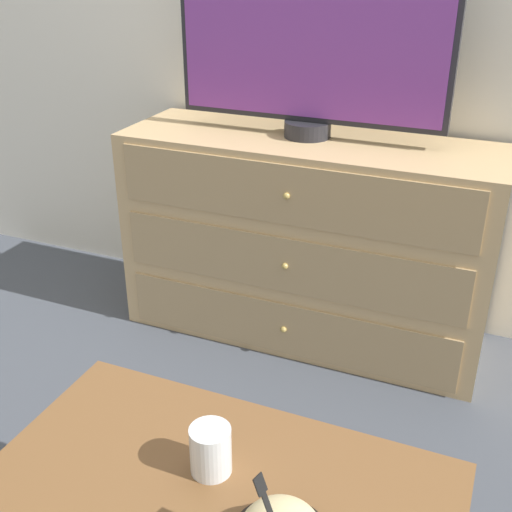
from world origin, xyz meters
name	(u,v)px	position (x,y,z in m)	size (l,w,h in m)	color
ground_plane	(323,300)	(0.00, 0.00, 0.00)	(12.00, 12.00, 0.00)	#474C56
dresser	(306,241)	(-0.01, -0.26, 0.41)	(1.41, 0.48, 0.81)	tan
tv	(311,34)	(-0.03, -0.23, 1.17)	(0.99, 0.17, 0.70)	#232328
drink_cup	(211,452)	(0.21, -1.52, 0.49)	(0.09, 0.09, 0.11)	white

